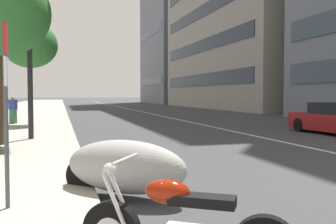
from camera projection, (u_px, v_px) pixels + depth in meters
sidewalk_right_plaza at (15, 114)px, 31.13m from camera, size 160.00×8.50×0.15m
lane_centre_stripe at (137, 111)px, 39.13m from camera, size 110.00×0.16×0.01m
motorcycle_under_tarp at (124, 167)px, 6.11m from camera, size 2.00×2.19×0.98m
parking_sign_by_curb at (6, 91)px, 5.09m from camera, size 0.32×0.06×2.59m
street_tree_by_lamp_post at (30, 45)px, 19.24m from camera, size 2.80×2.80×5.33m
pedestrian_on_plaza at (13, 110)px, 20.07m from camera, size 0.45×0.47×1.51m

